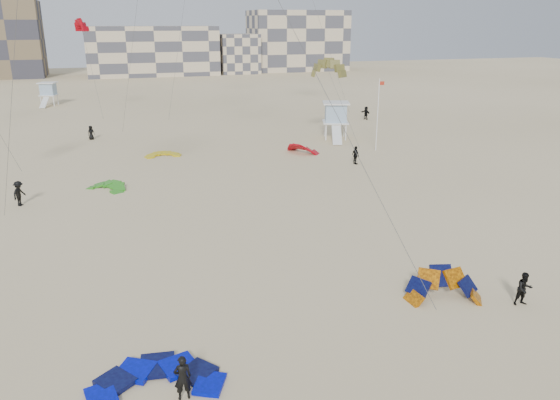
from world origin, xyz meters
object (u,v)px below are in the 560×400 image
object	(u,v)px
kite_ground_blue	(157,384)
lifeguard_tower_near	(336,121)
kite_ground_orange	(443,299)
kitesurfer_main	(183,378)

from	to	relation	value
kite_ground_blue	lifeguard_tower_near	bearing A→B (deg)	65.89
kite_ground_blue	lifeguard_tower_near	xyz separation A→B (m)	(24.39, 40.15, 2.10)
lifeguard_tower_near	kite_ground_orange	bearing A→B (deg)	-86.20
kite_ground_blue	lifeguard_tower_near	world-z (taller)	lifeguard_tower_near
kite_ground_blue	kite_ground_orange	distance (m)	14.35
kitesurfer_main	lifeguard_tower_near	size ratio (longest dim) A/B	0.28
kite_ground_blue	kitesurfer_main	xyz separation A→B (m)	(0.86, -1.15, 0.89)
kite_ground_orange	kitesurfer_main	distance (m)	13.79
kite_ground_orange	lifeguard_tower_near	world-z (taller)	lifeguard_tower_near
kite_ground_blue	lifeguard_tower_near	distance (m)	47.03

